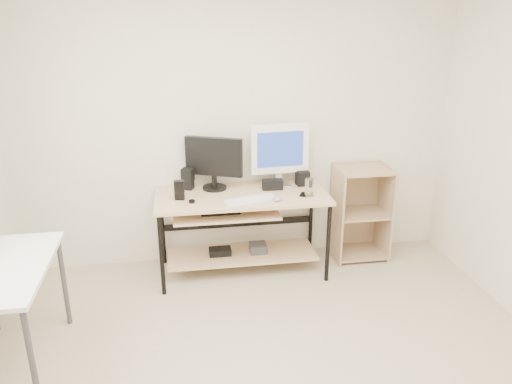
{
  "coord_description": "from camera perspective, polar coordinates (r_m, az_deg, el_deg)",
  "views": [
    {
      "loc": [
        -0.53,
        -2.38,
        2.26
      ],
      "look_at": [
        0.07,
        1.3,
        0.9
      ],
      "focal_mm": 35.0,
      "sensor_mm": 36.0,
      "label": 1
    }
  ],
  "objects": [
    {
      "name": "drinking_glass",
      "position": [
        4.31,
        6.09,
        0.56
      ],
      "size": [
        0.08,
        0.08,
        0.15
      ],
      "primitive_type": "cylinder",
      "rotation": [
        0.0,
        0.0,
        -0.05
      ],
      "color": "white",
      "rests_on": "coaster"
    },
    {
      "name": "black_monitor",
      "position": [
        4.41,
        -4.84,
        3.67
      ],
      "size": [
        0.49,
        0.25,
        0.47
      ],
      "rotation": [
        0.0,
        0.0,
        -0.4
      ],
      "color": "black",
      "rests_on": "desk"
    },
    {
      "name": "desk",
      "position": [
        4.42,
        -1.93,
        -2.87
      ],
      "size": [
        1.5,
        0.65,
        0.75
      ],
      "color": "beige",
      "rests_on": "ground"
    },
    {
      "name": "coaster",
      "position": [
        4.33,
        6.06,
        -0.39
      ],
      "size": [
        0.1,
        0.1,
        0.01
      ],
      "primitive_type": "cylinder",
      "rotation": [
        0.0,
        0.0,
        -0.05
      ],
      "color": "#997445",
      "rests_on": "desk"
    },
    {
      "name": "smartphone",
      "position": [
        4.35,
        5.47,
        -0.28
      ],
      "size": [
        0.1,
        0.12,
        0.01
      ],
      "primitive_type": "cube",
      "rotation": [
        0.0,
        0.0,
        -0.42
      ],
      "color": "black",
      "rests_on": "desk"
    },
    {
      "name": "speaker_left",
      "position": [
        4.48,
        -7.79,
        1.56
      ],
      "size": [
        0.13,
        0.13,
        0.19
      ],
      "rotation": [
        0.0,
        0.0,
        -0.41
      ],
      "color": "black",
      "rests_on": "desk"
    },
    {
      "name": "mouse",
      "position": [
        4.21,
        2.46,
        -0.69
      ],
      "size": [
        0.11,
        0.13,
        0.04
      ],
      "primitive_type": "ellipsoid",
      "rotation": [
        0.0,
        0.0,
        -0.39
      ],
      "color": "#BCBCC2",
      "rests_on": "desk"
    },
    {
      "name": "audio_controller",
      "position": [
        4.25,
        -8.73,
        0.22
      ],
      "size": [
        0.09,
        0.06,
        0.17
      ],
      "primitive_type": "cube",
      "rotation": [
        0.0,
        0.0,
        -0.15
      ],
      "color": "black",
      "rests_on": "desk"
    },
    {
      "name": "room",
      "position": [
        2.63,
        -0.01,
        -0.92
      ],
      "size": [
        4.01,
        4.01,
        2.62
      ],
      "color": "#BFAE93",
      "rests_on": "ground"
    },
    {
      "name": "side_table",
      "position": [
        3.57,
        -27.23,
        -8.8
      ],
      "size": [
        0.6,
        1.0,
        0.75
      ],
      "color": "white",
      "rests_on": "ground"
    },
    {
      "name": "keyboard",
      "position": [
        4.21,
        -0.65,
        -0.85
      ],
      "size": [
        0.46,
        0.24,
        0.02
      ],
      "primitive_type": "cube",
      "rotation": [
        0.0,
        0.0,
        0.28
      ],
      "color": "white",
      "rests_on": "desk"
    },
    {
      "name": "volume_puck",
      "position": [
        4.19,
        -7.34,
        -1.07
      ],
      "size": [
        0.06,
        0.06,
        0.02
      ],
      "primitive_type": "cylinder",
      "rotation": [
        0.0,
        0.0,
        -0.14
      ],
      "color": "black",
      "rests_on": "desk"
    },
    {
      "name": "white_imac",
      "position": [
        4.48,
        2.73,
        4.77
      ],
      "size": [
        0.53,
        0.17,
        0.57
      ],
      "rotation": [
        0.0,
        0.0,
        0.08
      ],
      "color": "silver",
      "rests_on": "desk"
    },
    {
      "name": "speaker_right",
      "position": [
        4.58,
        5.33,
        1.6
      ],
      "size": [
        0.12,
        0.12,
        0.13
      ],
      "primitive_type": "cube",
      "rotation": [
        0.0,
        0.0,
        0.09
      ],
      "color": "black",
      "rests_on": "desk"
    },
    {
      "name": "center_speaker",
      "position": [
        4.45,
        1.89,
        0.86
      ],
      "size": [
        0.18,
        0.09,
        0.09
      ],
      "primitive_type": "cube",
      "rotation": [
        0.0,
        0.0,
        -0.03
      ],
      "color": "black",
      "rests_on": "desk"
    },
    {
      "name": "shelf_unit",
      "position": [
        4.87,
        11.7,
        -2.17
      ],
      "size": [
        0.5,
        0.4,
        0.9
      ],
      "color": "tan",
      "rests_on": "ground"
    }
  ]
}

